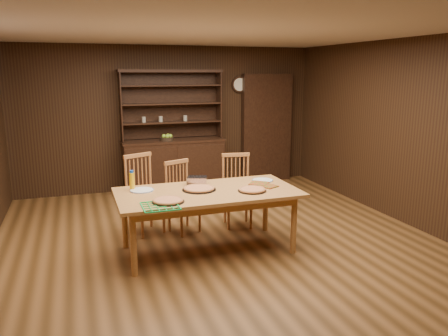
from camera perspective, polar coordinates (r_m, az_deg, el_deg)
name	(u,v)px	position (r m, az deg, el deg)	size (l,w,h in m)	color
floor	(222,244)	(5.60, -0.27, -9.93)	(6.00, 6.00, 0.00)	brown
room_shell	(222,120)	(5.21, -0.28, 6.34)	(6.00, 6.00, 6.00)	silver
china_hutch	(173,158)	(7.99, -6.62, 1.26)	(1.84, 0.52, 2.17)	#331C11
doorway	(266,128)	(8.65, 5.53, 5.19)	(1.00, 0.18, 2.10)	#331C11
wall_clock	(239,84)	(8.42, 2.02, 10.85)	(0.30, 0.05, 0.30)	#331C11
dining_table	(208,197)	(5.21, -2.13, -3.74)	(2.14, 1.07, 0.75)	#BC8241
chair_left	(143,191)	(5.97, -10.57, -2.99)	(0.56, 0.55, 1.06)	#C77B44
chair_center	(181,194)	(5.95, -5.64, -3.42)	(0.51, 0.50, 0.97)	#C77B44
chair_right	(237,188)	(6.16, 1.69, -2.57)	(0.47, 0.46, 1.01)	#C77B44
pizza_left	(168,201)	(4.78, -7.30, -4.24)	(0.35, 0.35, 0.04)	black
pizza_right	(252,190)	(5.18, 3.69, -2.85)	(0.34, 0.34, 0.04)	black
pizza_center	(199,189)	(5.23, -3.28, -2.70)	(0.40, 0.40, 0.04)	black
cooling_rack	(160,206)	(4.64, -8.35, -4.90)	(0.37, 0.37, 0.02)	#0DB14A
plate_left	(142,190)	(5.28, -10.67, -2.86)	(0.28, 0.28, 0.02)	white
plate_right	(263,180)	(5.68, 5.05, -1.60)	(0.27, 0.27, 0.02)	white
foil_dish	(197,181)	(5.48, -3.56, -1.66)	(0.24, 0.18, 0.10)	silver
juice_bottle	(132,181)	(5.32, -11.93, -1.63)	(0.06, 0.06, 0.24)	#E4AA0C
pot_holder_a	(269,186)	(5.40, 5.85, -2.38)	(0.18, 0.18, 0.01)	red
pot_holder_b	(259,184)	(5.51, 4.59, -2.03)	(0.22, 0.22, 0.02)	red
fruit_bowl	(167,138)	(7.83, -7.46, 3.92)	(0.25, 0.25, 0.12)	black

